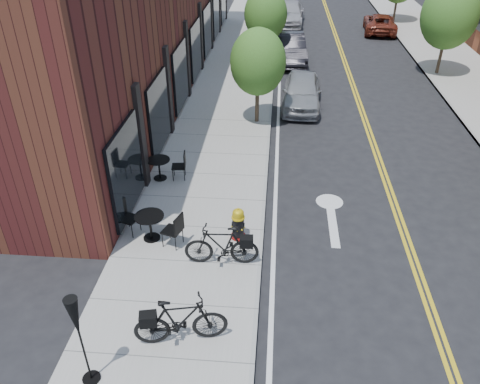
{
  "coord_description": "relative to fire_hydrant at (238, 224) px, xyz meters",
  "views": [
    {
      "loc": [
        0.21,
        -9.1,
        8.19
      ],
      "look_at": [
        -0.73,
        2.06,
        1.0
      ],
      "focal_mm": 35.0,
      "sensor_mm": 36.0,
      "label": 1
    }
  ],
  "objects": [
    {
      "name": "tree_near_b",
      "position": [
        0.1,
        15.88,
        2.14
      ],
      "size": [
        2.3,
        2.3,
        3.98
      ],
      "color": "#382B1E",
      "rests_on": "sidewalk_near"
    },
    {
      "name": "tree_far_b",
      "position": [
        9.3,
        14.88,
        2.48
      ],
      "size": [
        2.8,
        2.8,
        4.62
      ],
      "color": "#382B1E",
      "rests_on": "sidewalk_far"
    },
    {
      "name": "parked_car_c",
      "position": [
        1.5,
        25.83,
        0.17
      ],
      "size": [
        2.43,
        5.28,
        1.5
      ],
      "primitive_type": "imported",
      "rotation": [
        0.0,
        0.0,
        -0.06
      ],
      "color": "#ACABB0",
      "rests_on": "ground"
    },
    {
      "name": "fire_hydrant",
      "position": [
        0.0,
        0.0,
        0.0
      ],
      "size": [
        0.44,
        0.44,
        0.96
      ],
      "rotation": [
        0.0,
        0.0,
        -0.06
      ],
      "color": "maroon",
      "rests_on": "sidewalk_near"
    },
    {
      "name": "bicycle_left",
      "position": [
        -0.32,
        -1.11,
        0.12
      ],
      "size": [
        1.92,
        0.64,
        1.14
      ],
      "primitive_type": "imported",
      "rotation": [
        0.0,
        0.0,
        -1.51
      ],
      "color": "black",
      "rests_on": "sidewalk_near"
    },
    {
      "name": "parked_car_b",
      "position": [
        1.5,
        16.55,
        0.19
      ],
      "size": [
        1.99,
        4.74,
        1.52
      ],
      "primitive_type": "imported",
      "rotation": [
        0.0,
        0.0,
        0.08
      ],
      "color": "black",
      "rests_on": "ground"
    },
    {
      "name": "bistro_set_b",
      "position": [
        -2.38,
        -0.26,
        0.05
      ],
      "size": [
        1.89,
        1.03,
        1.0
      ],
      "rotation": [
        0.0,
        0.0,
        -0.32
      ],
      "color": "black",
      "rests_on": "sidewalk_near"
    },
    {
      "name": "ground",
      "position": [
        0.7,
        -1.12,
        -0.57
      ],
      "size": [
        120.0,
        120.0,
        0.0
      ],
      "primitive_type": "plane",
      "color": "black",
      "rests_on": "ground"
    },
    {
      "name": "building_near",
      "position": [
        -5.8,
        12.88,
        2.93
      ],
      "size": [
        5.0,
        28.0,
        7.0
      ],
      "primitive_type": "cube",
      "color": "#421615",
      "rests_on": "ground"
    },
    {
      "name": "parked_car_far",
      "position": [
        7.73,
        23.8,
        0.04
      ],
      "size": [
        2.49,
        4.64,
        1.24
      ],
      "primitive_type": "imported",
      "rotation": [
        0.0,
        0.0,
        3.04
      ],
      "color": "maroon",
      "rests_on": "ground"
    },
    {
      "name": "parked_car_a",
      "position": [
        2.0,
        9.9,
        0.14
      ],
      "size": [
        1.92,
        4.28,
        1.43
      ],
      "primitive_type": "imported",
      "rotation": [
        0.0,
        0.0,
        -0.06
      ],
      "color": "gray",
      "rests_on": "ground"
    },
    {
      "name": "sidewalk_near",
      "position": [
        -1.3,
        8.88,
        -0.51
      ],
      "size": [
        4.0,
        70.0,
        0.12
      ],
      "primitive_type": "cube",
      "color": "#9E9B93",
      "rests_on": "ground"
    },
    {
      "name": "bistro_set_c",
      "position": [
        -2.87,
        2.93,
        0.02
      ],
      "size": [
        1.77,
        0.83,
        0.94
      ],
      "rotation": [
        0.0,
        0.0,
        0.12
      ],
      "color": "black",
      "rests_on": "sidewalk_near"
    },
    {
      "name": "tree_near_a",
      "position": [
        0.1,
        7.88,
        2.03
      ],
      "size": [
        2.2,
        2.2,
        3.81
      ],
      "color": "#382B1E",
      "rests_on": "sidewalk_near"
    },
    {
      "name": "bicycle_right",
      "position": [
        -0.88,
        -3.65,
        0.14
      ],
      "size": [
        2.04,
        0.95,
        1.18
      ],
      "primitive_type": "imported",
      "rotation": [
        0.0,
        0.0,
        1.78
      ],
      "color": "black",
      "rests_on": "sidewalk_near"
    },
    {
      "name": "patio_umbrella",
      "position": [
        -2.49,
        -4.73,
        1.11
      ],
      "size": [
        0.35,
        0.35,
        2.19
      ],
      "color": "black",
      "rests_on": "sidewalk_near"
    }
  ]
}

